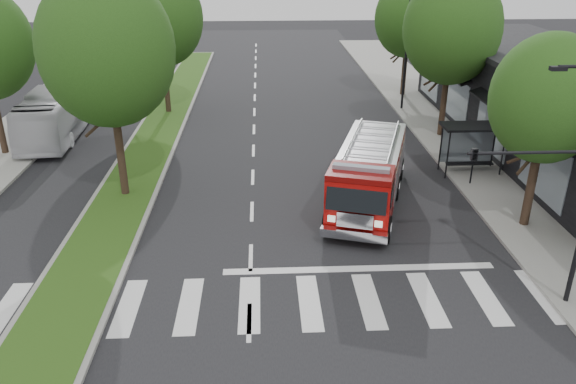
# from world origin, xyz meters

# --- Properties ---
(ground) EXTENTS (140.00, 140.00, 0.00)m
(ground) POSITION_xyz_m (0.00, 0.00, 0.00)
(ground) COLOR black
(ground) RESTS_ON ground
(sidewalk_right) EXTENTS (5.00, 80.00, 0.15)m
(sidewalk_right) POSITION_xyz_m (12.50, 10.00, 0.07)
(sidewalk_right) COLOR gray
(sidewalk_right) RESTS_ON ground
(median) EXTENTS (3.00, 50.00, 0.15)m
(median) POSITION_xyz_m (-6.00, 18.00, 0.08)
(median) COLOR gray
(median) RESTS_ON ground
(storefront_row) EXTENTS (8.00, 30.00, 5.00)m
(storefront_row) POSITION_xyz_m (17.00, 10.00, 2.50)
(storefront_row) COLOR black
(storefront_row) RESTS_ON ground
(bus_shelter) EXTENTS (3.20, 1.60, 2.61)m
(bus_shelter) POSITION_xyz_m (11.20, 8.15, 2.04)
(bus_shelter) COLOR black
(bus_shelter) RESTS_ON ground
(tree_right_near) EXTENTS (4.40, 4.40, 8.05)m
(tree_right_near) POSITION_xyz_m (11.50, 2.00, 5.51)
(tree_right_near) COLOR black
(tree_right_near) RESTS_ON ground
(tree_right_mid) EXTENTS (5.60, 5.60, 9.72)m
(tree_right_mid) POSITION_xyz_m (11.50, 14.00, 6.49)
(tree_right_mid) COLOR black
(tree_right_mid) RESTS_ON ground
(tree_right_far) EXTENTS (5.00, 5.00, 8.73)m
(tree_right_far) POSITION_xyz_m (11.50, 24.00, 5.84)
(tree_right_far) COLOR black
(tree_right_far) RESTS_ON ground
(tree_median_near) EXTENTS (5.80, 5.80, 10.16)m
(tree_median_near) POSITION_xyz_m (-6.00, 6.00, 6.81)
(tree_median_near) COLOR black
(tree_median_near) RESTS_ON ground
(tree_median_far) EXTENTS (5.60, 5.60, 9.72)m
(tree_median_far) POSITION_xyz_m (-6.00, 20.00, 6.49)
(tree_median_far) COLOR black
(tree_median_far) RESTS_ON ground
(streetlight_right_near) EXTENTS (4.08, 0.22, 8.00)m
(streetlight_right_near) POSITION_xyz_m (9.61, -3.50, 4.67)
(streetlight_right_near) COLOR black
(streetlight_right_near) RESTS_ON ground
(streetlight_right_far) EXTENTS (2.11, 0.20, 8.00)m
(streetlight_right_far) POSITION_xyz_m (10.35, 20.00, 4.48)
(streetlight_right_far) COLOR black
(streetlight_right_far) RESTS_ON ground
(fire_engine) EXTENTS (5.09, 9.13, 3.04)m
(fire_engine) POSITION_xyz_m (5.29, 4.57, 1.46)
(fire_engine) COLOR #680705
(fire_engine) RESTS_ON ground
(city_bus) EXTENTS (3.25, 11.07, 3.05)m
(city_bus) POSITION_xyz_m (-12.00, 15.85, 1.52)
(city_bus) COLOR silver
(city_bus) RESTS_ON ground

